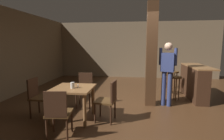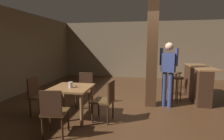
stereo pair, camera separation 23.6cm
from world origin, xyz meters
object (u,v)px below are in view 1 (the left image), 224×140
at_px(bar_counter, 193,81).
at_px(bar_stool_near, 175,82).
at_px(chair_north, 85,88).
at_px(bar_stool_mid, 173,77).
at_px(salt_shaker, 78,86).
at_px(dining_table, 73,93).
at_px(chair_south, 58,112).
at_px(chair_east, 109,99).
at_px(napkin_cup, 72,85).
at_px(bar_stool_far, 167,73).
at_px(chair_west, 38,95).
at_px(standing_person, 167,70).

height_order(bar_counter, bar_stool_near, bar_counter).
xyz_separation_m(chair_north, bar_stool_mid, (2.62, 1.50, 0.07)).
xyz_separation_m(salt_shaker, bar_stool_near, (2.43, 1.73, -0.22)).
relative_size(dining_table, bar_stool_mid, 1.09).
distance_m(salt_shaker, bar_stool_near, 2.99).
xyz_separation_m(chair_south, salt_shaker, (0.09, 0.83, 0.26)).
height_order(chair_east, salt_shaker, chair_east).
relative_size(napkin_cup, bar_counter, 0.07).
height_order(chair_south, bar_stool_near, chair_south).
bearing_deg(chair_east, chair_south, -132.27).
xyz_separation_m(salt_shaker, bar_stool_far, (2.45, 3.22, -0.18)).
height_order(chair_west, chair_south, same).
distance_m(chair_east, chair_south, 1.13).
bearing_deg(salt_shaker, napkin_cup, -155.65).
bearing_deg(bar_counter, salt_shaker, -145.35).
relative_size(chair_north, bar_stool_far, 1.12).
xyz_separation_m(bar_counter, bar_stool_mid, (-0.56, 0.27, 0.06)).
xyz_separation_m(standing_person, bar_counter, (0.98, 0.91, -0.48)).
height_order(chair_south, bar_counter, bar_counter).
height_order(standing_person, bar_stool_mid, standing_person).
relative_size(dining_table, bar_counter, 0.49).
height_order(chair_north, chair_east, same).
bearing_deg(dining_table, standing_person, 28.12).
relative_size(chair_south, bar_stool_near, 1.22).
distance_m(dining_table, bar_stool_far, 4.10).
bearing_deg(chair_east, napkin_cup, -175.44).
bearing_deg(bar_counter, bar_stool_mid, 154.10).
height_order(chair_west, standing_person, standing_person).
distance_m(chair_north, napkin_cup, 0.98).
xyz_separation_m(chair_east, bar_stool_near, (1.76, 1.72, 0.04)).
bearing_deg(chair_east, chair_north, 131.87).
xyz_separation_m(chair_west, chair_east, (1.66, -0.05, 0.00)).
bearing_deg(dining_table, bar_stool_mid, 41.90).
bearing_deg(bar_stool_far, standing_person, -100.25).
relative_size(dining_table, chair_west, 0.96).
bearing_deg(salt_shaker, standing_person, 30.11).
xyz_separation_m(napkin_cup, bar_stool_far, (2.56, 3.27, -0.21)).
height_order(dining_table, chair_south, chair_south).
distance_m(dining_table, standing_person, 2.54).
bearing_deg(bar_stool_near, chair_west, -154.01).
relative_size(chair_south, standing_person, 0.52).
distance_m(salt_shaker, bar_stool_mid, 3.46).
relative_size(napkin_cup, standing_person, 0.08).
bearing_deg(bar_counter, dining_table, -146.76).
bearing_deg(bar_counter, chair_south, -137.00).
distance_m(napkin_cup, bar_stool_near, 3.11).
distance_m(chair_west, chair_north, 1.20).
xyz_separation_m(chair_east, napkin_cup, (-0.78, -0.06, 0.29)).
height_order(chair_south, napkin_cup, chair_south).
bearing_deg(bar_counter, napkin_cup, -145.66).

